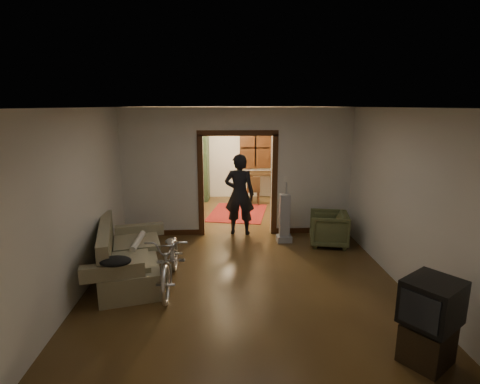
{
  "coord_description": "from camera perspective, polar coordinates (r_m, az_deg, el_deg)",
  "views": [
    {
      "loc": [
        -0.35,
        -7.33,
        2.83
      ],
      "look_at": [
        0.0,
        -0.3,
        1.2
      ],
      "focal_mm": 28.0,
      "sensor_mm": 36.0,
      "label": 1
    }
  ],
  "objects": [
    {
      "name": "floor",
      "position": [
        7.86,
        -0.11,
        -8.05
      ],
      "size": [
        5.0,
        8.5,
        0.01
      ],
      "primitive_type": "cube",
      "color": "#382611",
      "rests_on": "ground"
    },
    {
      "name": "ceiling",
      "position": [
        7.33,
        -0.12,
        12.81
      ],
      "size": [
        5.0,
        8.5,
        0.01
      ],
      "primitive_type": "cube",
      "color": "white",
      "rests_on": "floor"
    },
    {
      "name": "wall_back",
      "position": [
        11.67,
        -1.11,
        6.0
      ],
      "size": [
        5.0,
        0.02,
        2.8
      ],
      "primitive_type": "cube",
      "color": "beige",
      "rests_on": "floor"
    },
    {
      "name": "wall_left",
      "position": [
        7.77,
        -18.87,
        1.73
      ],
      "size": [
        0.02,
        8.5,
        2.8
      ],
      "primitive_type": "cube",
      "color": "beige",
      "rests_on": "floor"
    },
    {
      "name": "wall_right",
      "position": [
        7.99,
        18.11,
        2.08
      ],
      "size": [
        0.02,
        8.5,
        2.8
      ],
      "primitive_type": "cube",
      "color": "beige",
      "rests_on": "floor"
    },
    {
      "name": "partition_wall",
      "position": [
        8.21,
        -0.36,
        3.01
      ],
      "size": [
        5.0,
        0.14,
        2.8
      ],
      "primitive_type": "cube",
      "color": "beige",
      "rests_on": "floor"
    },
    {
      "name": "door_casing",
      "position": [
        8.27,
        -0.36,
        0.97
      ],
      "size": [
        1.74,
        0.2,
        2.32
      ],
      "primitive_type": "cube",
      "color": "#381C0C",
      "rests_on": "floor"
    },
    {
      "name": "far_window",
      "position": [
        11.65,
        2.36,
        6.73
      ],
      "size": [
        0.98,
        0.06,
        1.28
      ],
      "primitive_type": "cube",
      "color": "black",
      "rests_on": "wall_back"
    },
    {
      "name": "chandelier",
      "position": [
        9.84,
        -0.82,
        10.25
      ],
      "size": [
        0.24,
        0.24,
        0.24
      ],
      "primitive_type": "sphere",
      "color": "#FFE0A5",
      "rests_on": "ceiling"
    },
    {
      "name": "light_switch",
      "position": [
        8.27,
        6.95,
        1.94
      ],
      "size": [
        0.08,
        0.01,
        0.12
      ],
      "primitive_type": "cube",
      "color": "silver",
      "rests_on": "partition_wall"
    },
    {
      "name": "sofa",
      "position": [
        6.57,
        -16.66,
        -8.72
      ],
      "size": [
        1.35,
        2.14,
        0.91
      ],
      "primitive_type": "cube",
      "rotation": [
        0.0,
        0.0,
        0.25
      ],
      "color": "#696546",
      "rests_on": "floor"
    },
    {
      "name": "rolled_paper",
      "position": [
        6.8,
        -15.28,
        -7.22
      ],
      "size": [
        0.1,
        0.83,
        0.1
      ],
      "primitive_type": "cylinder",
      "rotation": [
        1.57,
        0.0,
        0.0
      ],
      "color": "beige",
      "rests_on": "sofa"
    },
    {
      "name": "jacket",
      "position": [
        5.66,
        -18.47,
        -9.98
      ],
      "size": [
        0.45,
        0.33,
        0.13
      ],
      "primitive_type": "ellipsoid",
      "color": "black",
      "rests_on": "sofa"
    },
    {
      "name": "bicycle",
      "position": [
        6.13,
        -10.47,
        -9.92
      ],
      "size": [
        0.64,
        1.76,
        0.92
      ],
      "primitive_type": "imported",
      "rotation": [
        0.0,
        0.0,
        0.01
      ],
      "color": "silver",
      "rests_on": "floor"
    },
    {
      "name": "armchair",
      "position": [
        7.97,
        13.34,
        -5.46
      ],
      "size": [
        0.9,
        0.88,
        0.7
      ],
      "primitive_type": "imported",
      "rotation": [
        0.0,
        0.0,
        -1.77
      ],
      "color": "#49502D",
      "rests_on": "floor"
    },
    {
      "name": "tv_stand",
      "position": [
        4.98,
        26.6,
        -19.97
      ],
      "size": [
        0.67,
        0.66,
        0.45
      ],
      "primitive_type": "cube",
      "rotation": [
        0.0,
        0.0,
        0.62
      ],
      "color": "black",
      "rests_on": "floor"
    },
    {
      "name": "crt_tv",
      "position": [
        4.73,
        27.25,
        -14.66
      ],
      "size": [
        0.77,
        0.75,
        0.5
      ],
      "primitive_type": "cube",
      "rotation": [
        0.0,
        0.0,
        0.62
      ],
      "color": "black",
      "rests_on": "tv_stand"
    },
    {
      "name": "vacuum",
      "position": [
        7.94,
        6.81,
        -3.98
      ],
      "size": [
        0.34,
        0.29,
        1.03
      ],
      "primitive_type": "cube",
      "rotation": [
        0.0,
        0.0,
        -0.12
      ],
      "color": "gray",
      "rests_on": "floor"
    },
    {
      "name": "person",
      "position": [
        8.28,
        -0.09,
        -0.38
      ],
      "size": [
        0.72,
        0.54,
        1.82
      ],
      "primitive_type": "imported",
      "rotation": [
        0.0,
        0.0,
        2.98
      ],
      "color": "black",
      "rests_on": "floor"
    },
    {
      "name": "oriental_rug",
      "position": [
        10.1,
        -0.34,
        -3.18
      ],
      "size": [
        1.77,
        2.11,
        0.01
      ],
      "primitive_type": "cube",
      "rotation": [
        0.0,
        0.0,
        -0.2
      ],
      "color": "maroon",
      "rests_on": "floor"
    },
    {
      "name": "locker",
      "position": [
        11.38,
        -7.3,
        3.59
      ],
      "size": [
        1.03,
        0.64,
        1.96
      ],
      "primitive_type": "cube",
      "rotation": [
        0.0,
        0.0,
        -0.1
      ],
      "color": "#253721",
      "rests_on": "floor"
    },
    {
      "name": "globe",
      "position": [
        11.26,
        -7.44,
        8.4
      ],
      "size": [
        0.27,
        0.27,
        0.27
      ],
      "primitive_type": "sphere",
      "color": "#1E5972",
      "rests_on": "locker"
    },
    {
      "name": "desk",
      "position": [
        11.52,
        4.21,
        0.9
      ],
      "size": [
        1.14,
        0.67,
        0.83
      ],
      "primitive_type": "cube",
      "rotation": [
        0.0,
        0.0,
        0.04
      ],
      "color": "black",
      "rests_on": "floor"
    },
    {
      "name": "desk_chair",
      "position": [
        10.88,
        1.97,
        0.26
      ],
      "size": [
        0.45,
        0.45,
        0.85
      ],
      "primitive_type": "cube",
      "rotation": [
        0.0,
        0.0,
        -0.21
      ],
      "color": "black",
      "rests_on": "floor"
    }
  ]
}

